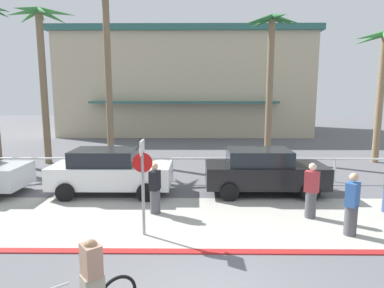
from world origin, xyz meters
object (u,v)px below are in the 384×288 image
at_px(palm_tree_4, 270,49).
at_px(car_black_2, 263,171).
at_px(cyclist_blue_0, 90,286).
at_px(pedestrian_3, 155,191).
at_px(car_white_1, 110,171).
at_px(palm_tree_5, 382,67).
at_px(pedestrian_2, 352,207).
at_px(palm_tree_3, 106,29).
at_px(pedestrian_1, 311,193).
at_px(palm_tree_2, 41,50).
at_px(stop_sign_bike_lane, 143,174).

xyz_separation_m(palm_tree_4, car_black_2, (-1.45, -6.14, -5.18)).
xyz_separation_m(cyclist_blue_0, pedestrian_3, (0.44, 5.03, 0.05)).
distance_m(car_white_1, car_black_2, 5.73).
bearing_deg(car_white_1, palm_tree_5, 24.19).
height_order(car_white_1, pedestrian_2, pedestrian_2).
xyz_separation_m(palm_tree_3, pedestrian_1, (8.18, -8.35, -6.30)).
distance_m(pedestrian_1, pedestrian_2, 1.38).
height_order(palm_tree_2, palm_tree_5, palm_tree_2).
xyz_separation_m(palm_tree_3, palm_tree_5, (14.50, -0.15, -2.00)).
bearing_deg(car_black_2, pedestrian_1, -68.96).
bearing_deg(pedestrian_2, palm_tree_4, 90.71).
height_order(palm_tree_4, palm_tree_5, palm_tree_4).
height_order(palm_tree_5, pedestrian_3, palm_tree_5).
bearing_deg(palm_tree_2, palm_tree_3, 11.09).
xyz_separation_m(car_black_2, pedestrian_1, (0.94, -2.44, -0.08)).
distance_m(palm_tree_2, palm_tree_5, 17.73).
relative_size(palm_tree_2, pedestrian_1, 4.72).
xyz_separation_m(stop_sign_bike_lane, palm_tree_3, (-3.33, 9.61, 5.41)).
distance_m(palm_tree_5, car_white_1, 14.85).
height_order(palm_tree_2, car_black_2, palm_tree_2).
distance_m(palm_tree_5, car_black_2, 10.18).
bearing_deg(pedestrian_2, cyclist_blue_0, -149.05).
xyz_separation_m(palm_tree_5, pedestrian_3, (-11.07, -7.87, -4.35)).
bearing_deg(palm_tree_4, pedestrian_3, -122.46).
height_order(palm_tree_5, pedestrian_2, palm_tree_5).
xyz_separation_m(palm_tree_3, palm_tree_4, (8.69, 0.23, -1.04)).
bearing_deg(palm_tree_2, palm_tree_4, 4.13).
distance_m(car_black_2, cyclist_blue_0, 8.32).
height_order(car_black_2, pedestrian_3, car_black_2).
bearing_deg(palm_tree_3, cyclist_blue_0, -77.08).
height_order(palm_tree_4, car_black_2, palm_tree_4).
xyz_separation_m(palm_tree_5, car_black_2, (-7.27, -5.75, -4.22)).
bearing_deg(palm_tree_3, stop_sign_bike_lane, -70.92).
bearing_deg(palm_tree_2, pedestrian_2, -36.68).
relative_size(palm_tree_2, palm_tree_4, 1.02).
xyz_separation_m(palm_tree_4, cyclist_blue_0, (-5.69, -13.29, -5.36)).
relative_size(pedestrian_2, pedestrian_3, 1.06).
xyz_separation_m(stop_sign_bike_lane, pedestrian_3, (0.11, 1.59, -0.93)).
bearing_deg(car_black_2, cyclist_blue_0, -120.66).
relative_size(palm_tree_2, cyclist_blue_0, 5.37).
distance_m(palm_tree_4, pedestrian_1, 10.08).
bearing_deg(palm_tree_2, car_black_2, -26.82).
relative_size(car_black_2, pedestrian_1, 2.58).
relative_size(palm_tree_5, cyclist_blue_0, 4.63).
height_order(palm_tree_4, pedestrian_3, palm_tree_4).
xyz_separation_m(palm_tree_3, pedestrian_2, (8.81, -9.57, -6.30)).
xyz_separation_m(palm_tree_3, pedestrian_3, (3.44, -8.03, -6.35)).
bearing_deg(car_black_2, pedestrian_2, -66.81).
xyz_separation_m(cyclist_blue_0, pedestrian_1, (5.18, 4.71, 0.09)).
distance_m(stop_sign_bike_lane, palm_tree_4, 12.03).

